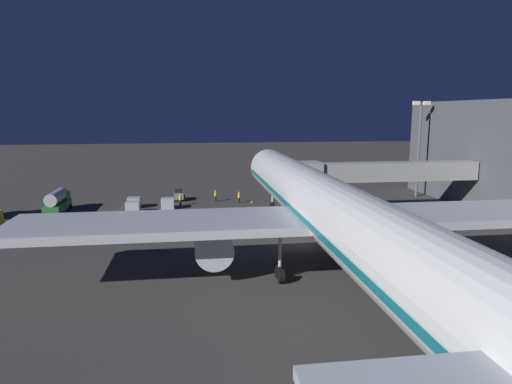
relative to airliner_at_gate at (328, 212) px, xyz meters
The scene contains 14 objects.
ground_plane 10.84m from the airliner_at_gate, 90.00° to the right, with size 320.00×320.00×0.00m, color #383533.
airliner_at_gate is the anchor object (origin of this frame).
jet_bridge 25.96m from the airliner_at_gate, 121.17° to the right, with size 25.41×3.40×7.29m.
apron_floodlight_mast 42.25m from the airliner_at_gate, 127.28° to the right, with size 2.90×0.50×15.49m.
fuel_tanker 41.59m from the airliner_at_gate, 44.16° to the right, with size 2.46×6.75×3.15m.
pushback_tug 38.09m from the airliner_at_gate, 69.33° to the right, with size 1.86×2.47×1.95m.
baggage_container_near_belt 36.85m from the airliner_at_gate, 57.39° to the right, with size 1.81×1.74×1.51m, color #B7BABF.
baggage_container_mid_row 33.07m from the airliner_at_gate, 63.14° to the right, with size 1.81×1.72×1.60m, color #B7BABF.
baggage_container_far_row 33.79m from the airliner_at_gate, 54.49° to the right, with size 1.88×1.56×1.60m, color #B7BABF.
ground_crew_near_nose_gear 34.85m from the airliner_at_gate, 77.17° to the right, with size 0.40×0.40×1.75m.
ground_crew_by_belt_loader 34.20m from the airliner_at_gate, 67.38° to the right, with size 0.40×0.40×1.82m.
ground_crew_marshaller_fwd 32.79m from the airliner_at_gate, 82.70° to the right, with size 0.40×0.40×1.76m.
traffic_cone_nose_port 32.23m from the airliner_at_gate, 93.97° to the right, with size 0.36×0.36×0.55m, color orange.
traffic_cone_nose_starboard 32.23m from the airliner_at_gate, 86.03° to the right, with size 0.36×0.36×0.55m, color orange.
Camera 1 is at (11.21, 44.86, 13.80)m, focal length 31.69 mm.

